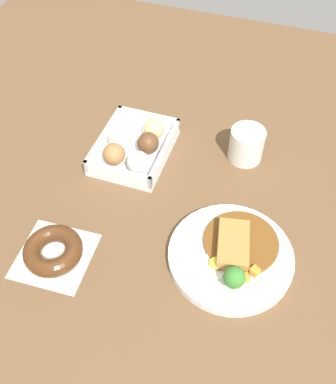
# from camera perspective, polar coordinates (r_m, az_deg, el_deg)

# --- Properties ---
(ground_plane) EXTENTS (1.60, 1.60, 0.00)m
(ground_plane) POSITION_cam_1_polar(r_m,az_deg,el_deg) (0.88, 0.94, -3.17)
(ground_plane) COLOR brown
(curry_plate) EXTENTS (0.23, 0.23, 0.07)m
(curry_plate) POSITION_cam_1_polar(r_m,az_deg,el_deg) (0.82, 8.29, -8.12)
(curry_plate) COLOR white
(curry_plate) RESTS_ON ground_plane
(donut_box) EXTENTS (0.20, 0.15, 0.06)m
(donut_box) POSITION_cam_1_polar(r_m,az_deg,el_deg) (0.97, -4.36, 5.84)
(donut_box) COLOR white
(donut_box) RESTS_ON ground_plane
(chocolate_ring_donut) EXTENTS (0.14, 0.14, 0.04)m
(chocolate_ring_donut) POSITION_cam_1_polar(r_m,az_deg,el_deg) (0.84, -14.71, -7.43)
(chocolate_ring_donut) COLOR white
(chocolate_ring_donut) RESTS_ON ground_plane
(coffee_mug) EXTENTS (0.08, 0.08, 0.08)m
(coffee_mug) POSITION_cam_1_polar(r_m,az_deg,el_deg) (0.97, 10.16, 6.08)
(coffee_mug) COLOR silver
(coffee_mug) RESTS_ON ground_plane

